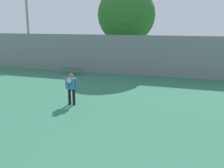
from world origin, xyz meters
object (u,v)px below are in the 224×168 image
object	(u,v)px
tennis_player	(71,87)
tree_green_tall	(126,15)
bench_courtside_near	(72,69)
light_pole_near_left	(27,7)

from	to	relation	value
tennis_player	tree_green_tall	bearing A→B (deg)	84.36
bench_courtside_near	tree_green_tall	xyz separation A→B (m)	(3.50, 3.11, 4.17)
light_pole_near_left	tennis_player	bearing A→B (deg)	-45.19
tennis_player	tree_green_tall	size ratio (longest dim) A/B	0.22
tree_green_tall	light_pole_near_left	bearing A→B (deg)	-169.25
bench_courtside_near	tree_green_tall	size ratio (longest dim) A/B	0.26
bench_courtside_near	tree_green_tall	world-z (taller)	tree_green_tall
tennis_player	tree_green_tall	world-z (taller)	tree_green_tall
tennis_player	bench_courtside_near	xyz separation A→B (m)	(-3.68, 7.24, -0.45)
bench_courtside_near	tree_green_tall	bearing A→B (deg)	41.64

